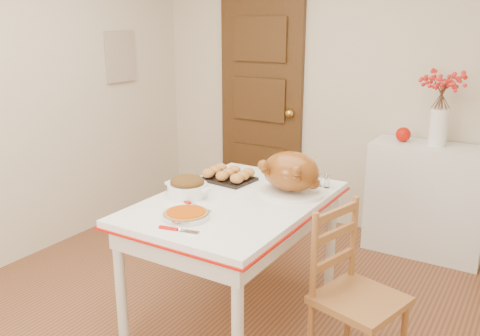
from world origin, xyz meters
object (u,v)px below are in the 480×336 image
Objects in this scene: turkey_platter at (291,174)px; sideboard at (427,200)px; chair_oak at (360,296)px; kitchen_table at (236,262)px; pumpkin_pie at (186,214)px.

sideboard is at bearing 88.39° from turkey_platter.
sideboard is 0.98× the size of chair_oak.
turkey_platter is (-0.57, 0.34, 0.48)m from chair_oak.
chair_oak reaches higher than kitchen_table.
pumpkin_pie is (-0.84, -2.02, 0.39)m from sideboard.
chair_oak is (0.81, -0.09, 0.05)m from kitchen_table.
sideboard is 1.81m from kitchen_table.
pumpkin_pie is (-0.30, -0.64, -0.10)m from turkey_platter.
chair_oak is 2.23× the size of turkey_platter.
kitchen_table is 3.28× the size of turkey_platter.
pumpkin_pie is at bearing -95.45° from turkey_platter.
turkey_platter is 0.72m from pumpkin_pie.
sideboard is at bearing 64.78° from kitchen_table.
turkey_platter reaches higher than chair_oak.
kitchen_table is 0.81m from chair_oak.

